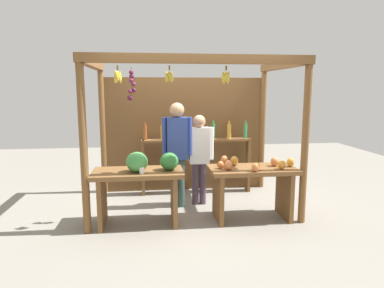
{
  "coord_description": "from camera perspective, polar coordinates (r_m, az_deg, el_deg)",
  "views": [
    {
      "loc": [
        -0.64,
        -5.38,
        1.89
      ],
      "look_at": [
        0.0,
        -0.18,
        1.05
      ],
      "focal_mm": 32.05,
      "sensor_mm": 36.0,
      "label": 1
    }
  ],
  "objects": [
    {
      "name": "ground_plane",
      "position": [
        5.74,
        -0.23,
        -10.13
      ],
      "size": [
        12.0,
        12.0,
        0.0
      ],
      "primitive_type": "plane",
      "color": "gray",
      "rests_on": "ground"
    },
    {
      "name": "fruit_counter_right",
      "position": [
        5.08,
        9.95,
        -5.95
      ],
      "size": [
        1.27,
        0.64,
        0.92
      ],
      "color": "brown",
      "rests_on": "ground"
    },
    {
      "name": "fruit_counter_left",
      "position": [
        4.84,
        -8.37,
        -5.82
      ],
      "size": [
        1.25,
        0.64,
        1.05
      ],
      "color": "brown",
      "rests_on": "ground"
    },
    {
      "name": "bottle_shelf_unit",
      "position": [
        6.22,
        0.73,
        -0.93
      ],
      "size": [
        1.99,
        0.22,
        1.34
      ],
      "color": "brown",
      "rests_on": "ground"
    },
    {
      "name": "vendor_man",
      "position": [
        5.42,
        -2.48,
        -0.16
      ],
      "size": [
        0.48,
        0.23,
        1.68
      ],
      "rotation": [
        0.0,
        0.0,
        -0.03
      ],
      "color": "#37534E",
      "rests_on": "ground"
    },
    {
      "name": "vendor_woman",
      "position": [
        5.58,
        1.2,
        -1.34
      ],
      "size": [
        0.48,
        0.2,
        1.48
      ],
      "rotation": [
        0.0,
        0.0,
        0.05
      ],
      "color": "#4A3B4E",
      "rests_on": "ground"
    },
    {
      "name": "market_stall",
      "position": [
        5.86,
        -0.78,
        3.91
      ],
      "size": [
        3.1,
        1.94,
        2.33
      ],
      "color": "brown",
      "rests_on": "ground"
    }
  ]
}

